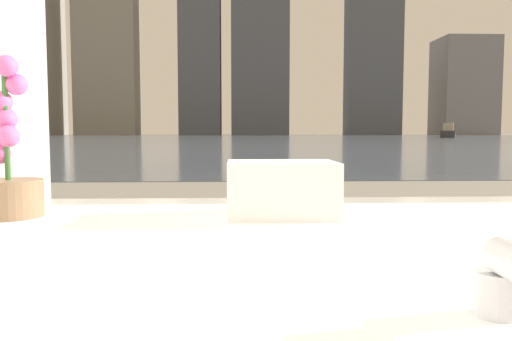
# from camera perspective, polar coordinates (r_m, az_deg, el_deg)

# --- Properties ---
(potted_orchid) EXTENTS (0.14, 0.14, 0.35)m
(potted_orchid) POSITION_cam_1_polar(r_m,az_deg,el_deg) (1.20, -26.46, -0.37)
(potted_orchid) COLOR #8C6B4C
(potted_orchid) RESTS_ON bathtub
(towel_stack) EXTENTS (0.24, 0.18, 0.12)m
(towel_stack) POSITION_cam_1_polar(r_m,az_deg,el_deg) (1.10, 2.93, -2.08)
(towel_stack) COLOR white
(towel_stack) RESTS_ON bathtub
(harbor_water) EXTENTS (180.00, 110.00, 0.01)m
(harbor_water) POSITION_cam_1_polar(r_m,az_deg,el_deg) (62.32, -2.10, 3.77)
(harbor_water) COLOR slate
(harbor_water) RESTS_ON ground_plane
(harbor_boat_1) EXTENTS (3.61, 5.22, 1.86)m
(harbor_boat_1) POSITION_cam_1_polar(r_m,az_deg,el_deg) (68.68, 21.09, 4.09)
(harbor_boat_1) COLOR #2D2D33
(harbor_boat_1) RESTS_ON harbor_water
(skyline_tower_1) EXTENTS (13.93, 7.70, 43.22)m
(skyline_tower_1) POSITION_cam_1_polar(r_m,az_deg,el_deg) (123.78, -16.72, 13.97)
(skyline_tower_1) COLOR gray
(skyline_tower_1) RESTS_ON ground_plane
(skyline_tower_3) EXTENTS (13.05, 12.27, 47.53)m
(skyline_tower_3) POSITION_cam_1_polar(r_m,az_deg,el_deg) (120.66, 0.37, 15.44)
(skyline_tower_3) COLOR #4C515B
(skyline_tower_3) RESTS_ON ground_plane
(skyline_tower_5) EXTENTS (12.89, 11.24, 22.88)m
(skyline_tower_5) POSITION_cam_1_polar(r_m,az_deg,el_deg) (130.75, 22.66, 8.80)
(skyline_tower_5) COLOR slate
(skyline_tower_5) RESTS_ON ground_plane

